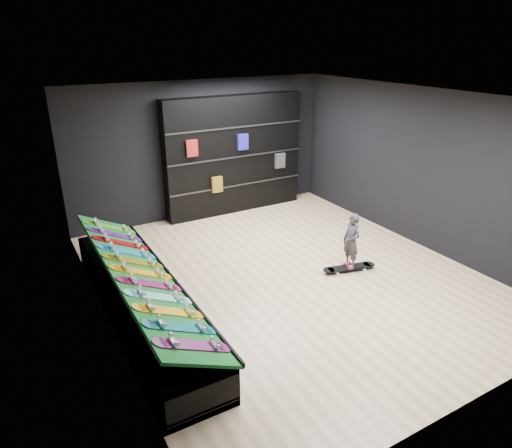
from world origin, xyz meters
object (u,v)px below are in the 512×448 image
display_rack (141,303)px  floor_skateboard (349,269)px  back_shelving (234,155)px  child (351,251)px

display_rack → floor_skateboard: bearing=-6.5°
back_shelving → floor_skateboard: size_ratio=3.38×
back_shelving → child: back_shelving is taller
back_shelving → floor_skateboard: bearing=-84.8°
display_rack → back_shelving: (3.25, 3.32, 1.08)m
display_rack → back_shelving: bearing=45.6°
display_rack → child: size_ratio=7.58×
floor_skateboard → child: bearing=0.0°
display_rack → floor_skateboard: display_rack is taller
display_rack → floor_skateboard: 3.62m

